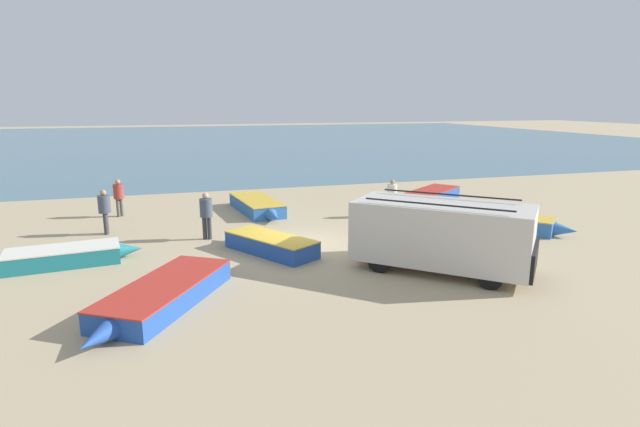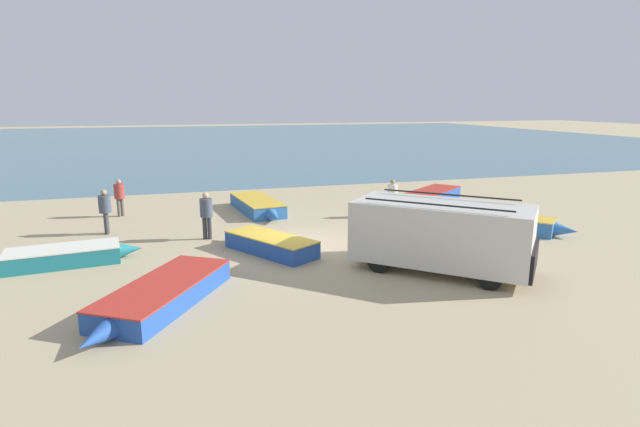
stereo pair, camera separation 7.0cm
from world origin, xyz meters
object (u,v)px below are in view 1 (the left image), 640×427
at_px(fisherman_0, 119,194).
at_px(fisherman_2, 206,212).
at_px(fishing_rowboat_3, 509,223).
at_px(fisherman_1, 392,194).
at_px(fishing_rowboat_1, 427,197).
at_px(parked_van, 442,233).
at_px(fishing_rowboat_0, 162,295).
at_px(fishing_rowboat_2, 258,206).
at_px(fishing_rowboat_5, 268,244).
at_px(fisherman_3, 105,208).
at_px(fishing_rowboat_4, 68,256).

distance_m(fisherman_0, fisherman_2, 6.00).
relative_size(fishing_rowboat_3, fisherman_1, 2.41).
relative_size(fishing_rowboat_1, fisherman_0, 3.08).
distance_m(parked_van, fishing_rowboat_0, 8.04).
relative_size(fishing_rowboat_0, fishing_rowboat_2, 0.96).
bearing_deg(fishing_rowboat_5, fisherman_3, 21.91).
bearing_deg(fishing_rowboat_2, fishing_rowboat_3, 48.14).
distance_m(fisherman_2, fisherman_3, 4.09).
relative_size(fisherman_0, fisherman_2, 0.95).
distance_m(parked_van, fisherman_0, 14.42).
xyz_separation_m(fisherman_0, fisherman_1, (11.50, -3.44, -0.01)).
xyz_separation_m(fishing_rowboat_2, fishing_rowboat_5, (-0.74, -6.28, -0.01)).
bearing_deg(fishing_rowboat_2, fishing_rowboat_4, -57.66).
distance_m(parked_van, fisherman_3, 12.55).
bearing_deg(fishing_rowboat_4, fishing_rowboat_2, 32.46).
height_order(fishing_rowboat_5, fisherman_3, fisherman_3).
height_order(fishing_rowboat_0, fisherman_1, fisherman_1).
height_order(parked_van, fisherman_3, parked_van).
xyz_separation_m(fishing_rowboat_4, fisherman_3, (0.74, 3.59, 0.75)).
height_order(fishing_rowboat_0, fisherman_2, fisherman_2).
bearing_deg(fishing_rowboat_2, fishing_rowboat_5, -14.04).
relative_size(fisherman_0, fisherman_3, 0.96).
height_order(fishing_rowboat_4, fisherman_2, fisherman_2).
bearing_deg(fishing_rowboat_3, fishing_rowboat_4, -131.60).
distance_m(parked_van, fisherman_2, 8.53).
height_order(fishing_rowboat_0, fishing_rowboat_1, fishing_rowboat_1).
height_order(fisherman_1, fisherman_3, fisherman_3).
relative_size(parked_van, fishing_rowboat_3, 1.32).
xyz_separation_m(fishing_rowboat_5, fisherman_3, (-5.48, 4.10, 0.74)).
distance_m(fishing_rowboat_0, fishing_rowboat_1, 15.98).
xyz_separation_m(fishing_rowboat_2, fisherman_3, (-6.21, -2.18, 0.73)).
bearing_deg(parked_van, fishing_rowboat_1, 106.40).
relative_size(fishing_rowboat_1, fisherman_3, 2.96).
bearing_deg(fisherman_1, fisherman_2, 128.54).
xyz_separation_m(parked_van, fisherman_2, (-6.44, 5.60, -0.11)).
relative_size(parked_van, fisherman_2, 2.99).
height_order(fishing_rowboat_2, fisherman_0, fisherman_0).
xyz_separation_m(fishing_rowboat_3, fisherman_1, (-3.40, 3.59, 0.68)).
bearing_deg(parked_van, fisherman_0, 175.94).
relative_size(fishing_rowboat_2, fisherman_0, 3.08).
relative_size(fishing_rowboat_0, fisherman_1, 2.98).
distance_m(fisherman_0, fisherman_3, 3.08).
relative_size(fishing_rowboat_5, fisherman_0, 2.41).
distance_m(parked_van, fishing_rowboat_3, 6.22).
xyz_separation_m(fishing_rowboat_5, fisherman_2, (-1.84, 2.23, 0.75)).
relative_size(parked_van, fisherman_0, 3.15).
xyz_separation_m(fisherman_1, fisherman_2, (-8.10, -1.50, 0.06)).
xyz_separation_m(fishing_rowboat_1, fisherman_1, (-3.02, -2.27, 0.69)).
distance_m(fishing_rowboat_0, fisherman_3, 8.14).
xyz_separation_m(parked_van, fishing_rowboat_1, (4.68, 9.37, -0.86)).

